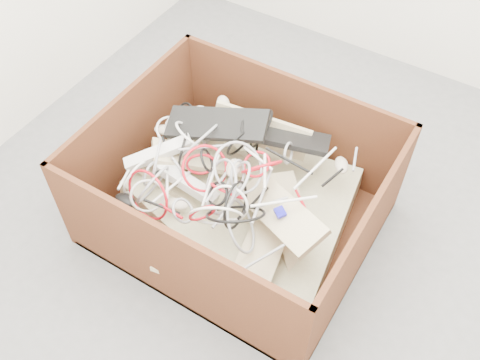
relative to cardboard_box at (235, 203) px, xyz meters
The scene contains 8 objects.
ground 0.22m from the cardboard_box, 31.63° to the left, with size 3.00×3.00×0.00m, color #595A5C.
cardboard_box is the anchor object (origin of this frame).
keyboard_pile 0.14m from the cardboard_box, 75.97° to the left, with size 0.94×0.94×0.44m.
mice_scatter 0.21m from the cardboard_box, behind, with size 0.92×0.82×0.20m.
power_strip_left 0.43m from the cardboard_box, 164.14° to the right, with size 0.31×0.06×0.04m, color silver.
power_strip_right 0.28m from the cardboard_box, 142.26° to the right, with size 0.31×0.06×0.04m, color silver.
vga_plug 0.37m from the cardboard_box, 17.72° to the right, with size 0.04×0.04×0.02m, color #0F0BB3.
cable_tangle 0.28m from the cardboard_box, 137.89° to the right, with size 0.96×0.82×0.40m.
Camera 1 is at (0.69, -1.41, 2.19)m, focal length 41.24 mm.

